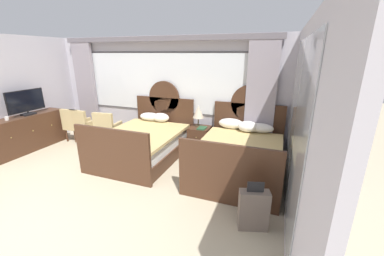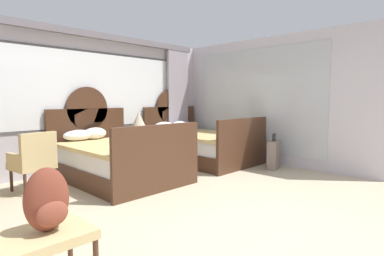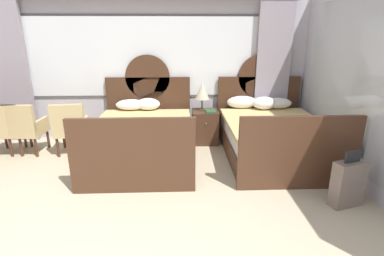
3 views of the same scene
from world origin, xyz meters
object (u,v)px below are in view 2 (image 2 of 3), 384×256
(table_lamp_on_nightstand, at_px, (139,119))
(backpack_on_bench, at_px, (47,201))
(bed_near_mirror, at_px, (201,145))
(nightstand_between_beds, at_px, (143,150))
(suitcase_on_floor, at_px, (274,155))
(armchair_by_window_left, at_px, (34,159))
(bed_near_window, at_px, (117,159))
(luggage_bench, at_px, (38,242))
(book_on_nightstand, at_px, (149,135))

(table_lamp_on_nightstand, distance_m, backpack_on_bench, 4.48)
(bed_near_mirror, xyz_separation_m, table_lamp_on_nightstand, (-1.13, 0.75, 0.60))
(nightstand_between_beds, bearing_deg, suitcase_on_floor, -55.70)
(backpack_on_bench, bearing_deg, table_lamp_on_nightstand, 45.83)
(bed_near_mirror, relative_size, nightstand_between_beds, 3.55)
(armchair_by_window_left, height_order, suitcase_on_floor, armchair_by_window_left)
(suitcase_on_floor, bearing_deg, table_lamp_on_nightstand, 124.62)
(nightstand_between_beds, height_order, armchair_by_window_left, armchair_by_window_left)
(bed_near_window, xyz_separation_m, table_lamp_on_nightstand, (1.02, 0.76, 0.61))
(nightstand_between_beds, distance_m, armchair_by_window_left, 2.38)
(bed_near_mirror, bearing_deg, bed_near_window, -179.65)
(luggage_bench, bearing_deg, table_lamp_on_nightstand, 45.13)
(luggage_bench, bearing_deg, backpack_on_bench, -8.39)
(book_on_nightstand, distance_m, suitcase_on_floor, 2.61)
(bed_near_window, bearing_deg, armchair_by_window_left, 168.17)
(nightstand_between_beds, xyz_separation_m, backpack_on_bench, (-3.17, -3.15, 0.37))
(bed_near_mirror, relative_size, book_on_nightstand, 8.47)
(bed_near_window, bearing_deg, book_on_nightstand, 27.75)
(bed_near_window, relative_size, armchair_by_window_left, 2.45)
(table_lamp_on_nightstand, relative_size, book_on_nightstand, 1.95)
(bed_near_window, relative_size, book_on_nightstand, 8.47)
(luggage_bench, bearing_deg, suitcase_on_floor, 10.74)
(bed_near_window, height_order, book_on_nightstand, bed_near_window)
(nightstand_between_beds, relative_size, luggage_bench, 0.92)
(book_on_nightstand, xyz_separation_m, backpack_on_bench, (-3.26, -3.06, 0.05))
(table_lamp_on_nightstand, relative_size, suitcase_on_floor, 0.72)
(bed_near_mirror, bearing_deg, nightstand_between_beds, 147.04)
(bed_near_window, xyz_separation_m, book_on_nightstand, (1.17, 0.61, 0.27))
(backpack_on_bench, xyz_separation_m, suitcase_on_floor, (4.70, 0.91, -0.40))
(bed_near_mirror, height_order, luggage_bench, bed_near_mirror)
(bed_near_window, xyz_separation_m, luggage_bench, (-2.16, -2.44, 0.05))
(nightstand_between_beds, bearing_deg, luggage_bench, -135.84)
(bed_near_window, distance_m, backpack_on_bench, 3.23)
(backpack_on_bench, bearing_deg, book_on_nightstand, 43.19)
(nightstand_between_beds, distance_m, luggage_bench, 4.51)
(luggage_bench, bearing_deg, bed_near_window, 48.44)
(book_on_nightstand, distance_m, armchair_by_window_left, 2.45)
(bed_near_window, height_order, table_lamp_on_nightstand, bed_near_window)
(book_on_nightstand, relative_size, suitcase_on_floor, 0.37)
(bed_near_window, relative_size, backpack_on_bench, 4.93)
(book_on_nightstand, xyz_separation_m, suitcase_on_floor, (1.44, -2.15, -0.35))
(book_on_nightstand, bearing_deg, armchair_by_window_left, -171.76)
(bed_near_window, relative_size, luggage_bench, 3.25)
(bed_near_mirror, bearing_deg, luggage_bench, -150.40)
(table_lamp_on_nightstand, xyz_separation_m, book_on_nightstand, (0.14, -0.15, -0.34))
(bed_near_mirror, xyz_separation_m, luggage_bench, (-4.31, -2.45, 0.04))
(bed_near_mirror, distance_m, book_on_nightstand, 1.18)
(table_lamp_on_nightstand, bearing_deg, luggage_bench, -134.87)
(nightstand_between_beds, height_order, suitcase_on_floor, suitcase_on_floor)
(luggage_bench, bearing_deg, book_on_nightstand, 42.52)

